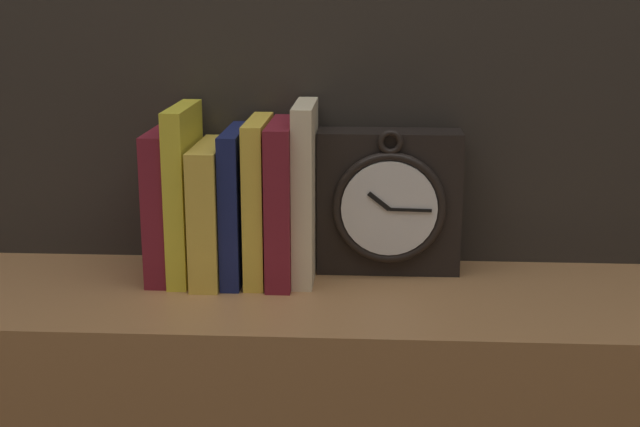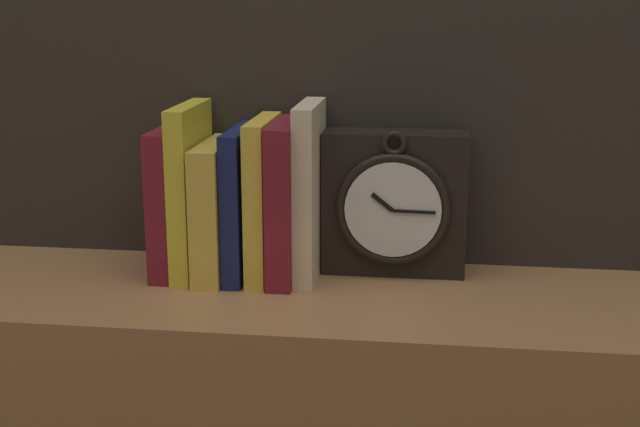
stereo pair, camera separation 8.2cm
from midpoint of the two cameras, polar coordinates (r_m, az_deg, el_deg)
name	(u,v)px [view 2 (the right image)]	position (r m, az deg, el deg)	size (l,w,h in m)	color
clock	(394,203)	(1.22, 6.71, 0.65)	(0.20, 0.08, 0.20)	black
book_slot0_maroon	(172,200)	(1.23, -7.60, 0.83)	(0.03, 0.14, 0.20)	maroon
book_slot1_yellow	(191,190)	(1.22, -6.36, 1.50)	(0.03, 0.15, 0.23)	yellow
book_slot2_yellow	(217,209)	(1.21, -4.70, 0.25)	(0.04, 0.16, 0.18)	#E5BF46
book_slot3_navy	(241,202)	(1.21, -3.14, 0.69)	(0.02, 0.15, 0.20)	navy
book_slot4_yellow	(263,198)	(1.20, -1.69, 0.97)	(0.03, 0.15, 0.22)	yellow
book_slot5_maroon	(286,201)	(1.19, -0.20, 0.82)	(0.03, 0.15, 0.21)	maroon
book_slot6_cream	(309,191)	(1.19, 1.29, 1.42)	(0.03, 0.14, 0.24)	beige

